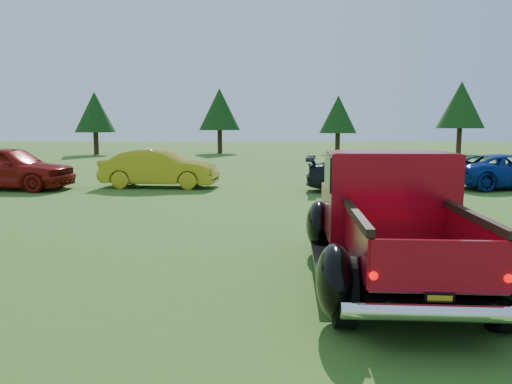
# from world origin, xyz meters

# --- Properties ---
(ground) EXTENTS (120.00, 120.00, 0.00)m
(ground) POSITION_xyz_m (0.00, 0.00, 0.00)
(ground) COLOR #38661D
(ground) RESTS_ON ground
(tree_west) EXTENTS (2.94, 2.94, 4.60)m
(tree_west) POSITION_xyz_m (-12.00, 29.00, 3.11)
(tree_west) COLOR #332114
(tree_west) RESTS_ON ground
(tree_mid_left) EXTENTS (3.20, 3.20, 5.00)m
(tree_mid_left) POSITION_xyz_m (-3.00, 31.00, 3.38)
(tree_mid_left) COLOR #332114
(tree_mid_left) RESTS_ON ground
(tree_mid_right) EXTENTS (2.82, 2.82, 4.40)m
(tree_mid_right) POSITION_xyz_m (6.00, 30.00, 2.97)
(tree_mid_right) COLOR #332114
(tree_mid_right) RESTS_ON ground
(tree_east) EXTENTS (3.46, 3.46, 5.40)m
(tree_east) POSITION_xyz_m (15.00, 29.50, 3.66)
(tree_east) COLOR #332114
(tree_east) RESTS_ON ground
(pickup_truck) EXTENTS (2.50, 4.88, 1.77)m
(pickup_truck) POSITION_xyz_m (1.72, -0.99, 0.84)
(pickup_truck) COLOR black
(pickup_truck) RESTS_ON ground
(show_car_red) EXTENTS (4.55, 2.43, 1.47)m
(show_car_red) POSITION_xyz_m (-8.50, 8.81, 0.74)
(show_car_red) COLOR maroon
(show_car_red) RESTS_ON ground
(show_car_yellow) EXTENTS (4.12, 1.79, 1.32)m
(show_car_yellow) POSITION_xyz_m (-3.50, 9.32, 0.66)
(show_car_yellow) COLOR #B79918
(show_car_yellow) RESTS_ON ground
(show_car_grey) EXTENTS (4.28, 2.26, 1.18)m
(show_car_grey) POSITION_xyz_m (3.50, 8.02, 0.59)
(show_car_grey) COLOR black
(show_car_grey) RESTS_ON ground
(show_car_blue) EXTENTS (4.47, 2.67, 1.16)m
(show_car_blue) POSITION_xyz_m (8.50, 9.08, 0.58)
(show_car_blue) COLOR navy
(show_car_blue) RESTS_ON ground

